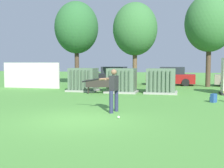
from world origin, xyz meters
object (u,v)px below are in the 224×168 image
object	(u,v)px
parked_car_left_of_center	(171,77)
parked_car_leftmost	(113,76)
backpack	(213,98)
transformer_mid_east	(161,81)
batter	(113,88)
sports_ball	(119,117)
transformer_west	(83,80)
transformer_mid_west	(122,81)
park_bench	(100,85)

from	to	relation	value
parked_car_left_of_center	parked_car_leftmost	bearing A→B (deg)	-179.66
backpack	parked_car_left_of_center	size ratio (longest dim) A/B	0.10
transformer_mid_east	backpack	xyz separation A→B (m)	(2.85, -3.51, -0.57)
batter	backpack	size ratio (longest dim) A/B	3.95
backpack	sports_ball	bearing A→B (deg)	-126.63
transformer_west	transformer_mid_west	size ratio (longest dim) A/B	1.00
transformer_west	park_bench	bearing A→B (deg)	-38.47
sports_ball	parked_car_left_of_center	xyz separation A→B (m)	(1.33, 15.49, 0.71)
transformer_mid_east	parked_car_left_of_center	world-z (taller)	same
transformer_mid_west	transformer_mid_east	xyz separation A→B (m)	(2.57, 0.19, 0.00)
batter	sports_ball	size ratio (longest dim) A/B	19.33
park_bench	parked_car_leftmost	bearing A→B (deg)	97.84
transformer_west	backpack	distance (m)	8.98
transformer_west	transformer_mid_east	world-z (taller)	same
transformer_west	batter	world-z (taller)	batter
sports_ball	parked_car_left_of_center	size ratio (longest dim) A/B	0.02
batter	sports_ball	world-z (taller)	batter
batter	backpack	xyz separation A→B (m)	(4.27, 3.89, -0.76)
backpack	transformer_mid_east	bearing A→B (deg)	129.11
parked_car_left_of_center	transformer_mid_west	bearing A→B (deg)	-112.83
park_bench	batter	xyz separation A→B (m)	(2.37, -6.20, 0.44)
transformer_west	parked_car_leftmost	bearing A→B (deg)	86.14
transformer_west	batter	size ratio (longest dim) A/B	1.21
park_bench	backpack	xyz separation A→B (m)	(6.64, -2.31, -0.32)
transformer_west	backpack	size ratio (longest dim) A/B	4.77
sports_ball	parked_car_leftmost	xyz separation A→B (m)	(-3.99, 15.46, 0.71)
transformer_mid_east	batter	bearing A→B (deg)	-100.86
backpack	parked_car_leftmost	size ratio (longest dim) A/B	0.10
transformer_mid_east	parked_car_leftmost	bearing A→B (deg)	125.45
transformer_west	sports_ball	xyz separation A→B (m)	(4.46, -8.63, -0.74)
transformer_west	park_bench	xyz separation A→B (m)	(1.58, -1.25, -0.25)
transformer_mid_east	sports_ball	xyz separation A→B (m)	(-0.91, -8.57, -0.74)
transformer_west	transformer_mid_east	bearing A→B (deg)	-0.58
park_bench	parked_car_leftmost	size ratio (longest dim) A/B	0.43
park_bench	sports_ball	size ratio (longest dim) A/B	20.47
park_bench	batter	bearing A→B (deg)	-69.08
backpack	transformer_mid_west	bearing A→B (deg)	148.52
transformer_mid_east	parked_car_left_of_center	bearing A→B (deg)	86.54
park_bench	backpack	distance (m)	7.04
sports_ball	transformer_mid_west	bearing A→B (deg)	101.21
transformer_mid_west	backpack	distance (m)	6.39
transformer_mid_west	batter	world-z (taller)	batter
transformer_mid_east	parked_car_leftmost	distance (m)	8.46
backpack	parked_car_left_of_center	xyz separation A→B (m)	(-2.43, 10.43, 0.54)
sports_ball	parked_car_left_of_center	distance (m)	15.57
transformer_mid_west	parked_car_left_of_center	bearing A→B (deg)	67.17
park_bench	backpack	bearing A→B (deg)	-19.18
backpack	parked_car_leftmost	xyz separation A→B (m)	(-7.76, 10.40, 0.54)
backpack	parked_car_left_of_center	distance (m)	10.73
transformer_mid_west	batter	xyz separation A→B (m)	(1.15, -7.22, 0.19)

